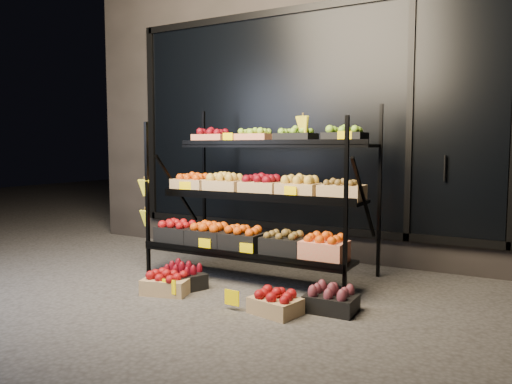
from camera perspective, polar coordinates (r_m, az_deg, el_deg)
The scene contains 9 objects.
ground at distance 4.44m, azimuth -3.58°, elevation -11.26°, with size 24.00×24.00×0.00m, color #514F4C.
building at distance 6.60m, azimuth 8.80°, elevation 9.41°, with size 6.00×2.08×3.50m.
display_rack at distance 4.80m, azimuth 0.09°, elevation -0.42°, with size 2.18×1.02×1.67m.
tag_floor_a at distance 4.28m, azimuth -9.91°, elevation -11.13°, with size 0.13×0.01×0.12m, color #FFD900.
tag_floor_b at distance 3.93m, azimuth -2.78°, elevation -12.53°, with size 0.13×0.01×0.12m, color #FFD900.
floor_crate_left at distance 4.42m, azimuth -10.14°, elevation -10.16°, with size 0.45×0.37×0.20m.
floor_crate_midleft at distance 4.58m, azimuth -8.37°, elevation -9.58°, with size 0.48×0.42×0.20m.
floor_crate_midright at distance 3.85m, azimuth 2.24°, elevation -12.50°, with size 0.41×0.34×0.19m.
floor_crate_right at distance 3.94m, azimuth 8.59°, elevation -12.10°, with size 0.39×0.29×0.19m.
Camera 1 is at (2.32, -3.57, 1.26)m, focal length 35.00 mm.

